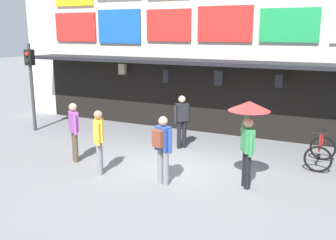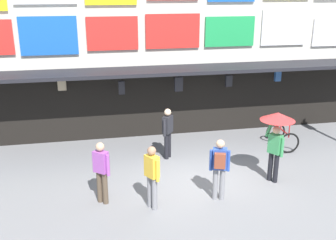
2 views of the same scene
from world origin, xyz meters
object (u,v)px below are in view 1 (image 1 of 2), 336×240
(traffic_light_near, at_px, (31,73))
(pedestrian_with_umbrella, at_px, (249,120))
(pedestrian_in_white, at_px, (74,129))
(pedestrian_in_red, at_px, (182,119))
(bicycle_parked, at_px, (321,152))
(pedestrian_in_blue, at_px, (99,139))
(pedestrian_in_black, at_px, (162,145))

(traffic_light_near, distance_m, pedestrian_with_umbrella, 8.69)
(pedestrian_in_white, height_order, pedestrian_in_red, same)
(pedestrian_in_white, distance_m, pedestrian_in_red, 3.32)
(traffic_light_near, relative_size, pedestrian_with_umbrella, 1.54)
(bicycle_parked, bearing_deg, pedestrian_in_red, -178.32)
(traffic_light_near, bearing_deg, pedestrian_in_blue, -28.49)
(pedestrian_in_black, relative_size, pedestrian_in_blue, 1.00)
(bicycle_parked, relative_size, pedestrian_in_black, 0.71)
(traffic_light_near, bearing_deg, pedestrian_in_white, -30.27)
(pedestrian_in_blue, bearing_deg, traffic_light_near, 151.51)
(pedestrian_in_black, xyz_separation_m, pedestrian_in_red, (-0.78, 2.91, -0.04))
(pedestrian_with_umbrella, xyz_separation_m, pedestrian_in_black, (-1.86, -0.69, -0.66))
(traffic_light_near, distance_m, bicycle_parked, 10.09)
(bicycle_parked, relative_size, pedestrian_in_white, 0.71)
(pedestrian_in_white, relative_size, pedestrian_in_blue, 1.00)
(pedestrian_in_white, bearing_deg, bicycle_parked, 22.31)
(pedestrian_in_white, relative_size, pedestrian_in_red, 1.00)
(pedestrian_in_white, bearing_deg, pedestrian_in_blue, -22.84)
(traffic_light_near, relative_size, pedestrian_in_red, 1.90)
(traffic_light_near, height_order, pedestrian_in_white, traffic_light_near)
(traffic_light_near, height_order, pedestrian_in_blue, traffic_light_near)
(traffic_light_near, relative_size, pedestrian_in_black, 1.90)
(bicycle_parked, relative_size, pedestrian_in_red, 0.71)
(traffic_light_near, xyz_separation_m, pedestrian_in_white, (3.62, -2.11, -1.19))
(traffic_light_near, distance_m, pedestrian_in_white, 4.36)
(pedestrian_with_umbrella, xyz_separation_m, pedestrian_in_red, (-2.64, 2.22, -0.69))
(pedestrian_with_umbrella, bearing_deg, bicycle_parked, 58.10)
(pedestrian_in_red, bearing_deg, pedestrian_with_umbrella, -40.00)
(pedestrian_with_umbrella, relative_size, pedestrian_in_white, 1.24)
(pedestrian_in_white, bearing_deg, pedestrian_with_umbrella, 2.98)
(pedestrian_in_blue, relative_size, pedestrian_in_red, 1.00)
(pedestrian_in_blue, bearing_deg, pedestrian_with_umbrella, 11.91)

